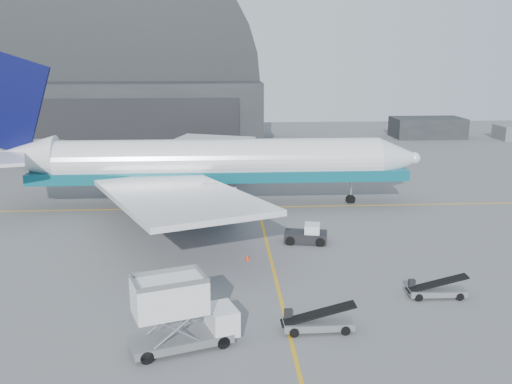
{
  "coord_description": "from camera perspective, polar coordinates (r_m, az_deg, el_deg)",
  "views": [
    {
      "loc": [
        -4.02,
        -41.32,
        16.79
      ],
      "look_at": [
        -0.91,
        8.81,
        4.5
      ],
      "focal_mm": 40.0,
      "sensor_mm": 36.0,
      "label": 1
    }
  ],
  "objects": [
    {
      "name": "catering_truck",
      "position": [
        33.88,
        -7.68,
        -11.95
      ],
      "size": [
        6.64,
        4.18,
        4.28
      ],
      "rotation": [
        0.0,
        0.0,
        0.33
      ],
      "color": "slate",
      "rests_on": "ground"
    },
    {
      "name": "distant_bldg_a",
      "position": [
        122.02,
        16.7,
        5.26
      ],
      "size": [
        14.0,
        8.0,
        4.0
      ],
      "primitive_type": "cube",
      "color": "black",
      "rests_on": "ground"
    },
    {
      "name": "pushback_tug",
      "position": [
        52.1,
        5.12,
        -4.33
      ],
      "size": [
        4.17,
        2.9,
        1.77
      ],
      "rotation": [
        0.0,
        0.0,
        -0.19
      ],
      "color": "black",
      "rests_on": "ground"
    },
    {
      "name": "ground",
      "position": [
        44.78,
        1.88,
        -8.28
      ],
      "size": [
        200.0,
        200.0,
        0.0
      ],
      "primitive_type": "plane",
      "color": "#565659",
      "rests_on": "ground"
    },
    {
      "name": "airliner",
      "position": [
        63.62,
        -5.42,
        2.89
      ],
      "size": [
        49.59,
        48.09,
        17.4
      ],
      "color": "white",
      "rests_on": "ground"
    },
    {
      "name": "belt_loader_b",
      "position": [
        42.7,
        17.53,
        -9.35
      ],
      "size": [
        4.27,
        1.56,
        1.62
      ],
      "rotation": [
        0.0,
        0.0,
        -0.02
      ],
      "color": "slate",
      "rests_on": "ground"
    },
    {
      "name": "hangar",
      "position": [
        108.02,
        -13.31,
        9.54
      ],
      "size": [
        50.0,
        28.3,
        28.0
      ],
      "color": "black",
      "rests_on": "ground"
    },
    {
      "name": "taxi_lines",
      "position": [
        56.68,
        0.68,
        -3.47
      ],
      "size": [
        80.0,
        42.12,
        0.02
      ],
      "color": "orange",
      "rests_on": "ground"
    },
    {
      "name": "belt_loader_a",
      "position": [
        36.4,
        6.12,
        -12.84
      ],
      "size": [
        4.66,
        1.7,
        1.77
      ],
      "rotation": [
        0.0,
        0.0,
        0.02
      ],
      "color": "slate",
      "rests_on": "ground"
    },
    {
      "name": "traffic_cone",
      "position": [
        47.72,
        -0.83,
        -6.55
      ],
      "size": [
        0.34,
        0.34,
        0.49
      ],
      "color": "#F62E07",
      "rests_on": "ground"
    }
  ]
}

